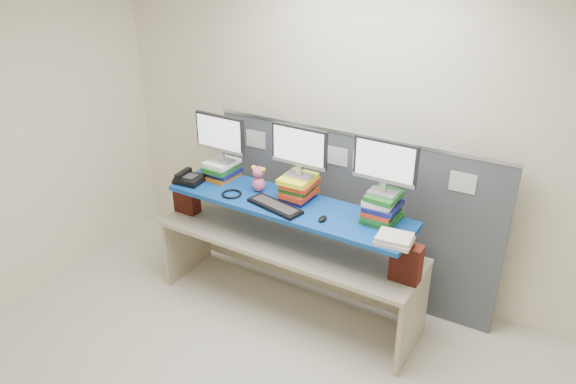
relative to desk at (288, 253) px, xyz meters
The scene contains 18 objects.
room 1.55m from the desk, 74.97° to the right, with size 5.00×4.00×2.80m.
cubicle_partition 0.66m from the desk, 57.29° to the left, with size 2.60×0.06×1.53m.
desk is the anchor object (origin of this frame).
brick_pier_left 1.08m from the desk, behind, with size 0.22×0.12×0.30m, color maroon.
brick_pier_right 1.08m from the desk, ahead, with size 0.22×0.12×0.30m, color maroon.
blue_board 0.46m from the desk, 90.00° to the left, with size 2.08×0.52×0.04m, color navy.
book_stack_left 0.94m from the desk, 169.10° to the left, with size 0.26×0.31×0.16m.
book_stack_center 0.59m from the desk, 74.22° to the left, with size 0.26×0.31×0.20m.
book_stack_right 0.96m from the desk, ahead, with size 0.27×0.31×0.23m.
monitor_left 1.16m from the desk, 169.39° to the left, with size 0.48×0.14×0.42m.
monitor_center 0.92m from the desk, 73.12° to the left, with size 0.48×0.14×0.42m.
monitor_right 1.21m from the desk, ahead, with size 0.48×0.14×0.42m.
keyboard 0.51m from the desk, 113.56° to the right, with size 0.50×0.27×0.03m.
mouse 0.63m from the desk, 17.79° to the right, with size 0.05×0.10×0.03m, color black.
desk_phone 1.07m from the desk, behind, with size 0.23×0.21×0.09m.
headset 0.69m from the desk, 168.06° to the right, with size 0.17×0.17×0.02m, color black.
plush_toy 0.68m from the desk, 167.21° to the left, with size 0.13×0.10×0.23m.
binder_stack 1.09m from the desk, ahead, with size 0.27×0.23×0.06m.
Camera 1 is at (1.63, -2.23, 3.12)m, focal length 35.00 mm.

